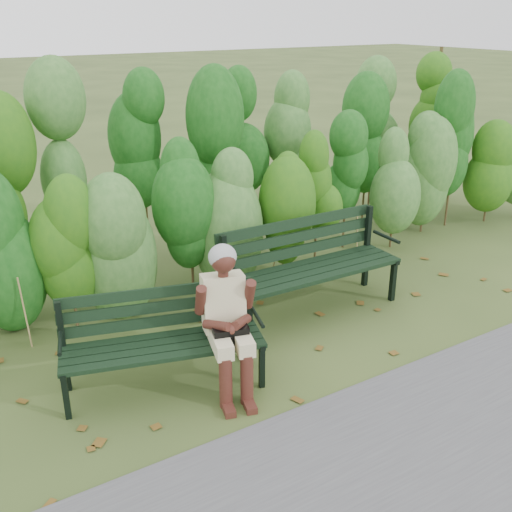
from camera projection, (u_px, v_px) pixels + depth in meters
ground at (276, 342)px, 5.62m from camera, size 80.00×80.00×0.00m
footpath at (462, 489)px, 3.88m from camera, size 60.00×2.50×0.01m
hedge_band at (184, 169)px, 6.61m from camera, size 11.04×1.67×2.42m
leaf_litter at (221, 351)px, 5.45m from camera, size 5.97×2.25×0.01m
bench_left at (161, 333)px, 4.83m from camera, size 1.69×0.94×0.80m
bench_right at (307, 259)px, 6.06m from camera, size 1.88×0.64×0.93m
seated_woman at (227, 312)px, 4.73m from camera, size 0.52×0.75×1.20m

